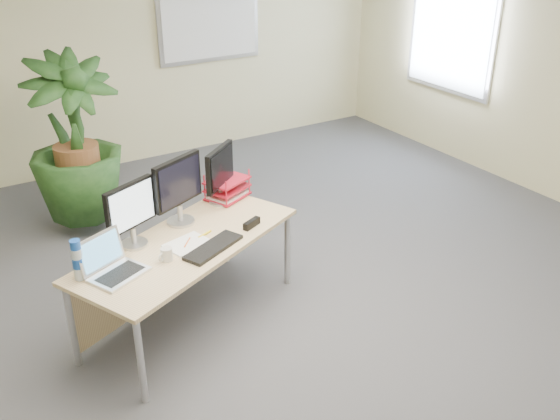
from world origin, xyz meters
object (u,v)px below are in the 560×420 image
monitor_left (131,211)px  laptop (112,265)px  desk (178,255)px  floor_plant (77,155)px  monitor_right (178,187)px

monitor_left → laptop: monitor_left is taller
laptop → desk: bearing=21.1°
monitor_left → laptop: bearing=-131.8°
floor_plant → monitor_left: 1.72m
floor_plant → monitor_right: (0.33, -1.57, 0.20)m
desk → monitor_left: 0.50m
floor_plant → monitor_right: bearing=-78.1°
floor_plant → laptop: (-0.33, -1.99, -0.03)m
desk → monitor_left: bearing=166.0°
desk → monitor_right: monitor_right is taller
desk → monitor_right: (0.12, 0.21, 0.43)m
monitor_left → monitor_right: monitor_right is taller
monitor_right → laptop: 0.82m
desk → floor_plant: (-0.21, 1.78, 0.22)m
desk → laptop: size_ratio=4.24×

